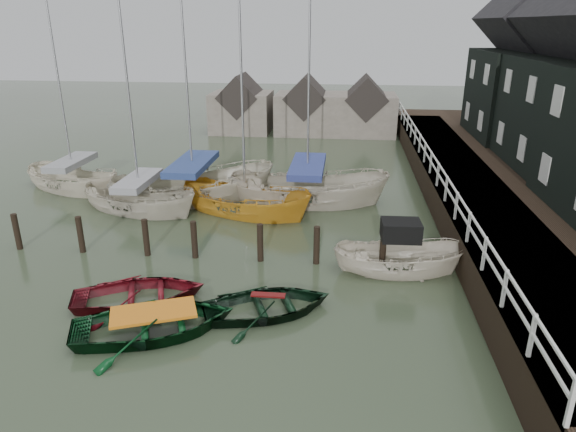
# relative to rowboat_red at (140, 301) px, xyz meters

# --- Properties ---
(ground) EXTENTS (120.00, 120.00, 0.00)m
(ground) POSITION_rel_rowboat_red_xyz_m (2.00, 0.27, 0.00)
(ground) COLOR #2B3522
(ground) RESTS_ON ground
(pier) EXTENTS (3.04, 32.00, 2.70)m
(pier) POSITION_rel_rowboat_red_xyz_m (11.48, 10.27, 0.71)
(pier) COLOR black
(pier) RESTS_ON ground
(mooring_pilings) EXTENTS (13.72, 0.22, 1.80)m
(mooring_pilings) POSITION_rel_rowboat_red_xyz_m (0.89, 3.27, 0.50)
(mooring_pilings) COLOR black
(mooring_pilings) RESTS_ON ground
(far_sheds) EXTENTS (14.00, 4.08, 4.39)m
(far_sheds) POSITION_rel_rowboat_red_xyz_m (2.83, 26.27, 1.86)
(far_sheds) COLOR #665B51
(far_sheds) RESTS_ON ground
(rowboat_red) EXTENTS (4.65, 3.98, 0.81)m
(rowboat_red) POSITION_rel_rowboat_red_xyz_m (0.00, 0.00, 0.00)
(rowboat_red) COLOR #600D15
(rowboat_red) RESTS_ON ground
(rowboat_green) EXTENTS (5.21, 4.52, 0.90)m
(rowboat_green) POSITION_rel_rowboat_red_xyz_m (1.06, -1.58, 0.00)
(rowboat_green) COLOR #083215
(rowboat_green) RESTS_ON ground
(rowboat_dkgreen) EXTENTS (4.54, 3.94, 0.79)m
(rowboat_dkgreen) POSITION_rel_rowboat_red_xyz_m (4.00, -0.19, 0.00)
(rowboat_dkgreen) COLOR black
(rowboat_dkgreen) RESTS_ON ground
(motorboat) EXTENTS (4.51, 1.86, 2.65)m
(motorboat) POSITION_rel_rowboat_red_xyz_m (8.03, 2.90, 0.09)
(motorboat) COLOR beige
(motorboat) RESTS_ON ground
(sailboat_a) EXTENTS (6.42, 4.05, 11.66)m
(sailboat_a) POSITION_rel_rowboat_red_xyz_m (-3.08, 7.91, 0.07)
(sailboat_a) COLOR beige
(sailboat_a) RESTS_ON ground
(sailboat_b) EXTENTS (8.36, 5.67, 11.10)m
(sailboat_b) POSITION_rel_rowboat_red_xyz_m (-1.06, 9.60, 0.06)
(sailboat_b) COLOR beige
(sailboat_b) RESTS_ON ground
(sailboat_c) EXTENTS (7.02, 4.74, 11.60)m
(sailboat_c) POSITION_rel_rowboat_red_xyz_m (1.71, 8.23, 0.01)
(sailboat_c) COLOR gold
(sailboat_c) RESTS_ON ground
(sailboat_d) EXTENTS (7.65, 2.96, 13.37)m
(sailboat_d) POSITION_rel_rowboat_red_xyz_m (4.37, 9.94, 0.06)
(sailboat_d) COLOR beige
(sailboat_d) RESTS_ON ground
(sailboat_e) EXTENTS (6.56, 4.65, 10.28)m
(sailboat_e) POSITION_rel_rowboat_red_xyz_m (-7.63, 10.56, 0.06)
(sailboat_e) COLOR beige
(sailboat_e) RESTS_ON ground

